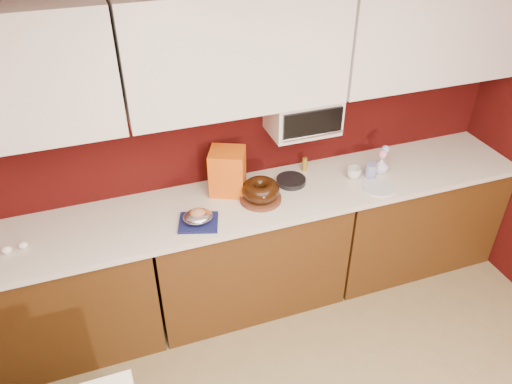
{
  "coord_description": "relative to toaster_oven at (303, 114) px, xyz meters",
  "views": [
    {
      "loc": [
        -0.82,
        -0.59,
        2.81
      ],
      "look_at": [
        0.03,
        1.84,
        1.02
      ],
      "focal_mm": 35.0,
      "sensor_mm": 36.0,
      "label": 1
    }
  ],
  "objects": [
    {
      "name": "wall_back",
      "position": [
        -0.45,
        0.15,
        -0.12
      ],
      "size": [
        4.0,
        0.02,
        2.5
      ],
      "primitive_type": "cube",
      "color": "#3C0A08",
      "rests_on": "floor"
    },
    {
      "name": "upper_cabinet_right",
      "position": [
        0.88,
        -0.02,
        0.48
      ],
      "size": [
        1.31,
        0.33,
        0.7
      ],
      "primitive_type": "cube",
      "color": "white",
      "rests_on": "wall_back"
    },
    {
      "name": "egg_right",
      "position": [
        -1.82,
        -0.19,
        -0.45
      ],
      "size": [
        0.06,
        0.05,
        0.04
      ],
      "primitive_type": "ellipsoid",
      "rotation": [
        0.0,
        0.0,
        0.21
      ],
      "color": "white",
      "rests_on": "countertop"
    },
    {
      "name": "coffee_mug",
      "position": [
        0.34,
        -0.16,
        -0.43
      ],
      "size": [
        0.11,
        0.11,
        0.1
      ],
      "primitive_type": "imported",
      "rotation": [
        0.0,
        0.0,
        0.31
      ],
      "color": "silver",
      "rests_on": "countertop"
    },
    {
      "name": "flower_pink",
      "position": [
        0.56,
        -0.16,
        -0.33
      ],
      "size": [
        0.06,
        0.06,
        0.06
      ],
      "primitive_type": "sphere",
      "color": "pink",
      "rests_on": "flower_vase"
    },
    {
      "name": "base_cabinet_center",
      "position": [
        -0.45,
        -0.17,
        -0.95
      ],
      "size": [
        1.31,
        0.58,
        0.86
      ],
      "primitive_type": "cube",
      "color": "#4A2B0E",
      "rests_on": "floor"
    },
    {
      "name": "dark_pan",
      "position": [
        -0.1,
        -0.08,
        -0.46
      ],
      "size": [
        0.23,
        0.23,
        0.04
      ],
      "primitive_type": "cylinder",
      "rotation": [
        0.0,
        0.0,
        -0.17
      ],
      "color": "black",
      "rests_on": "countertop"
    },
    {
      "name": "cake_base",
      "position": [
        -0.36,
        -0.2,
        -0.46
      ],
      "size": [
        0.32,
        0.32,
        0.03
      ],
      "primitive_type": "cylinder",
      "rotation": [
        0.0,
        0.0,
        -0.18
      ],
      "color": "brown",
      "rests_on": "countertop"
    },
    {
      "name": "blue_jar",
      "position": [
        0.46,
        -0.18,
        -0.43
      ],
      "size": [
        0.1,
        0.1,
        0.1
      ],
      "primitive_type": "cylinder",
      "rotation": [
        0.0,
        0.0,
        -0.24
      ],
      "color": "navy",
      "rests_on": "countertop"
    },
    {
      "name": "amber_bottle",
      "position": [
        0.06,
        0.04,
        -0.42
      ],
      "size": [
        0.04,
        0.04,
        0.1
      ],
      "primitive_type": "cylinder",
      "rotation": [
        0.0,
        0.0,
        -0.31
      ],
      "color": "olive",
      "rests_on": "countertop"
    },
    {
      "name": "roasted_ham",
      "position": [
        -0.81,
        -0.31,
        -0.4
      ],
      "size": [
        0.12,
        0.11,
        0.06
      ],
      "primitive_type": "ellipsoid",
      "rotation": [
        0.0,
        0.0,
        -0.39
      ],
      "color": "tan",
      "rests_on": "foil_ham_nest"
    },
    {
      "name": "toaster_oven_handle",
      "position": [
        0.0,
        -0.18,
        -0.07
      ],
      "size": [
        0.42,
        0.02,
        0.02
      ],
      "primitive_type": "cylinder",
      "rotation": [
        0.0,
        1.57,
        0.0
      ],
      "color": "silver",
      "rests_on": "toaster_oven"
    },
    {
      "name": "flower_vase",
      "position": [
        0.56,
        -0.16,
        -0.41
      ],
      "size": [
        0.09,
        0.09,
        0.13
      ],
      "primitive_type": "imported",
      "rotation": [
        0.0,
        0.0,
        -0.02
      ],
      "color": "silver",
      "rests_on": "countertop"
    },
    {
      "name": "egg_left",
      "position": [
        -1.9,
        -0.21,
        -0.45
      ],
      "size": [
        0.07,
        0.06,
        0.05
      ],
      "primitive_type": "ellipsoid",
      "rotation": [
        0.0,
        0.0,
        0.19
      ],
      "color": "white",
      "rests_on": "countertop"
    },
    {
      "name": "toaster_oven",
      "position": [
        0.0,
        0.0,
        0.0
      ],
      "size": [
        0.45,
        0.3,
        0.25
      ],
      "primitive_type": "cube",
      "color": "white",
      "rests_on": "upper_cabinet_center"
    },
    {
      "name": "foil_ham_nest",
      "position": [
        -0.81,
        -0.31,
        -0.42
      ],
      "size": [
        0.22,
        0.2,
        0.07
      ],
      "primitive_type": "ellipsoid",
      "rotation": [
        0.0,
        0.0,
        -0.26
      ],
      "color": "silver",
      "rests_on": "navy_towel"
    },
    {
      "name": "toaster_oven_door",
      "position": [
        0.0,
        -0.16,
        0.0
      ],
      "size": [
        0.4,
        0.02,
        0.18
      ],
      "primitive_type": "cube",
      "color": "black",
      "rests_on": "toaster_oven"
    },
    {
      "name": "bundt_cake",
      "position": [
        -0.36,
        -0.2,
        -0.4
      ],
      "size": [
        0.29,
        0.29,
        0.1
      ],
      "primitive_type": "torus",
      "rotation": [
        0.0,
        0.0,
        0.19
      ],
      "color": "black",
      "rests_on": "cake_base"
    },
    {
      "name": "countertop",
      "position": [
        -0.45,
        -0.17,
        -0.49
      ],
      "size": [
        4.0,
        0.62,
        0.04
      ],
      "primitive_type": "cube",
      "color": "silver",
      "rests_on": "base_cabinet_center"
    },
    {
      "name": "base_cabinet_left",
      "position": [
        -1.78,
        -0.17,
        -0.95
      ],
      "size": [
        1.31,
        0.58,
        0.86
      ],
      "primitive_type": "cube",
      "color": "#4A2B0E",
      "rests_on": "floor"
    },
    {
      "name": "navy_towel",
      "position": [
        -0.81,
        -0.31,
        -0.47
      ],
      "size": [
        0.29,
        0.26,
        0.02
      ],
      "primitive_type": "cube",
      "rotation": [
        0.0,
        0.0,
        -0.3
      ],
      "color": "#14194C",
      "rests_on": "countertop"
    },
    {
      "name": "flower_blue",
      "position": [
        0.59,
        -0.14,
        -0.3
      ],
      "size": [
        0.06,
        0.06,
        0.06
      ],
      "primitive_type": "sphere",
      "color": "#90ABE6",
      "rests_on": "flower_vase"
    },
    {
      "name": "upper_cabinet_center",
      "position": [
        -0.45,
        -0.02,
        0.48
      ],
      "size": [
        1.31,
        0.33,
        0.7
      ],
      "primitive_type": "cube",
      "color": "white",
      "rests_on": "wall_back"
    },
    {
      "name": "base_cabinet_right",
      "position": [
        0.88,
        -0.17,
        -0.95
      ],
      "size": [
        1.31,
        0.58,
        0.86
      ],
      "primitive_type": "cube",
      "color": "#4A2B0E",
      "rests_on": "floor"
    },
    {
      "name": "china_plate",
      "position": [
        0.44,
        -0.34,
        -0.47
      ],
      "size": [
        0.28,
        0.28,
        0.01
      ],
      "primitive_type": "cylinder",
      "rotation": [
        0.0,
        0.0,
        0.39
      ],
      "color": "silver",
      "rests_on": "countertop"
    },
    {
      "name": "pandoro_box",
      "position": [
        -0.53,
        -0.02,
        -0.32
      ],
      "size": [
        0.29,
        0.28,
        0.31
      ],
      "primitive_type": "cube",
      "rotation": [
        0.0,
        0.0,
        -0.43
      ],
      "color": "red",
      "rests_on": "countertop"
    }
  ]
}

